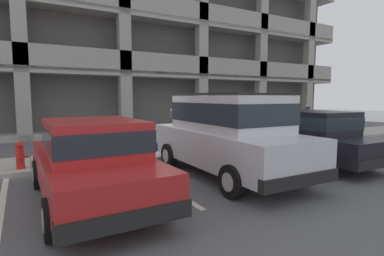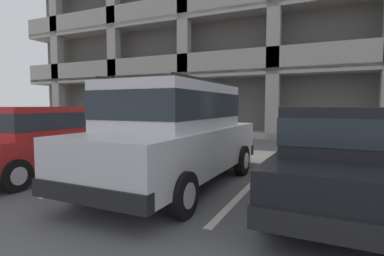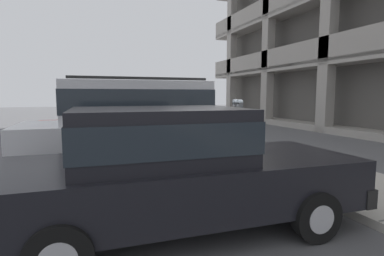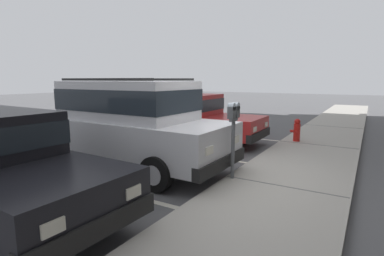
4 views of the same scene
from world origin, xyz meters
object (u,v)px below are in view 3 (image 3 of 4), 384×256
object	(u,v)px
dark_hatchback	(174,166)
parking_meter_near	(237,115)
red_sedan	(110,123)
fire_hydrant	(190,127)
silver_suv	(138,123)

from	to	relation	value
dark_hatchback	parking_meter_near	distance (m)	3.97
red_sedan	parking_meter_near	bearing A→B (deg)	41.24
fire_hydrant	parking_meter_near	bearing A→B (deg)	-3.96
silver_suv	red_sedan	bearing A→B (deg)	-173.36
silver_suv	dark_hatchback	distance (m)	2.90
fire_hydrant	silver_suv	bearing A→B (deg)	-32.03
silver_suv	fire_hydrant	size ratio (longest dim) A/B	6.88
dark_hatchback	fire_hydrant	distance (m)	7.86
silver_suv	dark_hatchback	bearing A→B (deg)	0.04
dark_hatchback	parking_meter_near	size ratio (longest dim) A/B	3.09
red_sedan	dark_hatchback	bearing A→B (deg)	1.93
red_sedan	dark_hatchback	size ratio (longest dim) A/B	0.99
parking_meter_near	silver_suv	bearing A→B (deg)	-86.54
parking_meter_near	fire_hydrant	world-z (taller)	parking_meter_near
silver_suv	fire_hydrant	xyz separation A→B (m)	(-4.44, 2.78, -0.62)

